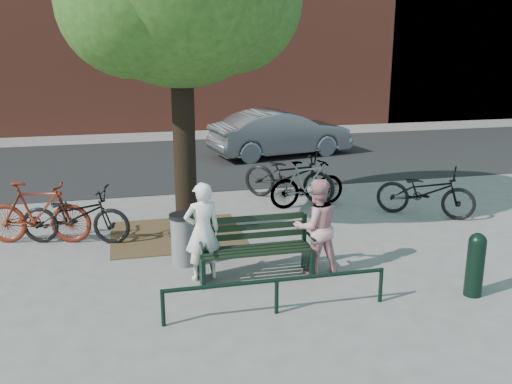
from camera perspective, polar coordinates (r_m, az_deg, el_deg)
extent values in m
plane|color=gray|center=(8.87, -0.01, -8.52)|extent=(90.00, 90.00, 0.00)
cube|color=brown|center=(10.74, -7.94, -4.24)|extent=(2.40, 2.00, 0.02)
cube|color=black|center=(16.88, -6.65, 3.07)|extent=(40.00, 7.00, 0.01)
cube|color=black|center=(8.64, -5.49, -7.64)|extent=(0.06, 0.52, 0.45)
cube|color=black|center=(8.69, -5.77, -4.36)|extent=(0.06, 0.06, 0.44)
cylinder|color=black|center=(8.40, -5.46, -5.36)|extent=(0.04, 0.36, 0.04)
cube|color=black|center=(9.00, 5.24, -6.68)|extent=(0.06, 0.52, 0.45)
cube|color=black|center=(9.04, 4.85, -3.54)|extent=(0.06, 0.06, 0.44)
cylinder|color=black|center=(8.76, 5.51, -4.46)|extent=(0.04, 0.36, 0.04)
cube|color=black|center=(8.70, -0.01, -5.81)|extent=(1.64, 0.46, 0.04)
cube|color=black|center=(8.81, -0.35, -3.53)|extent=(1.64, 0.03, 0.47)
cylinder|color=black|center=(7.49, -9.29, -11.38)|extent=(0.06, 0.06, 0.50)
cylinder|color=black|center=(7.71, 2.07, -10.36)|extent=(0.06, 0.06, 0.50)
cylinder|color=black|center=(8.20, 12.36, -9.08)|extent=(0.06, 0.06, 0.50)
cylinder|color=black|center=(7.61, 2.09, -8.80)|extent=(3.00, 0.06, 0.06)
cylinder|color=black|center=(10.28, -7.22, 5.80)|extent=(0.40, 0.40, 3.80)
sphere|color=#254816|center=(10.59, -2.73, 18.67)|extent=(2.60, 2.60, 2.60)
sphere|color=#254816|center=(9.70, -12.35, 18.05)|extent=(2.40, 2.40, 2.40)
imported|color=white|center=(8.59, -5.39, -3.95)|extent=(0.60, 0.43, 1.52)
imported|color=#CE8E93|center=(8.83, 6.04, -3.46)|extent=(0.78, 0.63, 1.51)
cylinder|color=black|center=(8.72, 21.04, -7.17)|extent=(0.25, 0.25, 0.81)
sphere|color=black|center=(8.57, 21.30, -4.66)|extent=(0.25, 0.25, 0.25)
cylinder|color=gray|center=(9.28, -7.32, -4.90)|extent=(0.38, 0.38, 0.80)
cylinder|color=black|center=(9.14, -7.42, -2.40)|extent=(0.42, 0.42, 0.06)
imported|color=black|center=(10.59, -17.61, -2.27)|extent=(2.06, 1.18, 1.02)
imported|color=#5E1A0D|center=(10.79, -20.99, -1.96)|extent=(1.95, 0.94, 1.13)
imported|color=black|center=(12.75, 3.31, 1.68)|extent=(2.16, 1.96, 1.14)
imported|color=gray|center=(12.30, 5.16, 0.84)|extent=(1.75, 0.66, 1.02)
imported|color=black|center=(12.10, 16.60, 0.03)|extent=(2.01, 1.69, 1.03)
imported|color=slate|center=(17.44, 2.47, 5.90)|extent=(4.49, 2.27, 1.41)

